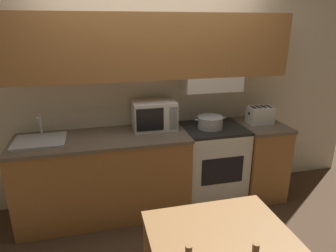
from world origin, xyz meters
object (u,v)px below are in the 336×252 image
microwave (154,115)px  toaster (260,115)px  stove_range (212,163)px  sink_basin (40,141)px  dining_table (217,247)px  cooking_pot (210,122)px

microwave → toaster: size_ratio=1.60×
stove_range → sink_basin: bearing=-179.3°
dining_table → sink_basin: bearing=130.7°
toaster → sink_basin: sink_basin is taller
stove_range → sink_basin: (-1.84, -0.02, 0.47)m
sink_basin → stove_range: bearing=0.7°
microwave → sink_basin: bearing=-173.6°
dining_table → stove_range: bearing=69.3°
cooking_pot → dining_table: bearing=-109.2°
microwave → dining_table: (0.10, -1.61, -0.44)m
cooking_pot → sink_basin: sink_basin is taller
stove_range → cooking_pot: 0.53m
stove_range → microwave: microwave is taller
stove_range → cooking_pot: size_ratio=2.47×
cooking_pot → microwave: (-0.61, 0.14, 0.08)m
toaster → dining_table: (-1.14, -1.50, -0.39)m
stove_range → cooking_pot: cooking_pot is taller
cooking_pot → sink_basin: size_ratio=0.75×
toaster → sink_basin: size_ratio=0.59×
stove_range → microwave: size_ratio=1.94×
sink_basin → toaster: bearing=0.5°
stove_range → dining_table: bearing=-110.7°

